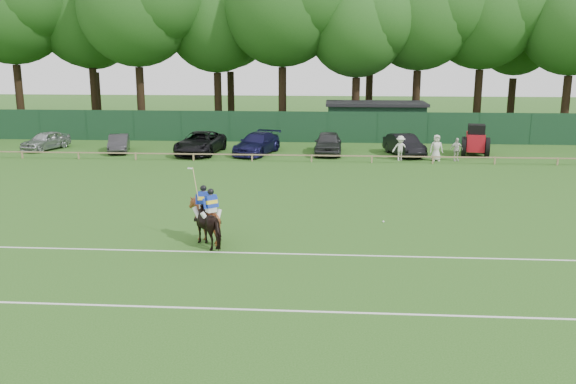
# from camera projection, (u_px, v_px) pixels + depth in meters

# --- Properties ---
(ground) EXTENTS (160.00, 160.00, 0.00)m
(ground) POSITION_uv_depth(u_px,v_px,m) (269.00, 245.00, 23.29)
(ground) COLOR #1E4C14
(ground) RESTS_ON ground
(horse_dark) EXTENTS (1.97, 2.09, 1.67)m
(horse_dark) POSITION_uv_depth(u_px,v_px,m) (212.00, 224.00, 23.06)
(horse_dark) COLOR black
(horse_dark) RESTS_ON ground
(horse_chestnut) EXTENTS (1.50, 1.65, 1.68)m
(horse_chestnut) POSITION_uv_depth(u_px,v_px,m) (204.00, 220.00, 23.61)
(horse_chestnut) COLOR brown
(horse_chestnut) RESTS_ON ground
(sedan_silver) EXTENTS (2.82, 4.37, 1.38)m
(sedan_silver) POSITION_uv_depth(u_px,v_px,m) (46.00, 141.00, 45.65)
(sedan_silver) COLOR #A5A8AB
(sedan_silver) RESTS_ON ground
(sedan_grey) EXTENTS (2.35, 4.12, 1.29)m
(sedan_grey) POSITION_uv_depth(u_px,v_px,m) (119.00, 143.00, 44.57)
(sedan_grey) COLOR #2D2D2F
(sedan_grey) RESTS_ON ground
(suv_black) EXTENTS (3.16, 5.89, 1.57)m
(suv_black) POSITION_uv_depth(u_px,v_px,m) (200.00, 143.00, 43.82)
(suv_black) COLOR black
(suv_black) RESTS_ON ground
(sedan_navy) EXTENTS (3.42, 5.58, 1.51)m
(sedan_navy) POSITION_uv_depth(u_px,v_px,m) (257.00, 144.00, 43.74)
(sedan_navy) COLOR #13133C
(sedan_navy) RESTS_ON ground
(hatch_grey) EXTENTS (1.99, 4.74, 1.60)m
(hatch_grey) POSITION_uv_depth(u_px,v_px,m) (328.00, 143.00, 43.70)
(hatch_grey) COLOR #2F2F31
(hatch_grey) RESTS_ON ground
(estate_black) EXTENTS (2.79, 4.79, 1.49)m
(estate_black) POSITION_uv_depth(u_px,v_px,m) (404.00, 145.00, 43.12)
(estate_black) COLOR black
(estate_black) RESTS_ON ground
(spectator_left) EXTENTS (1.09, 0.63, 1.68)m
(spectator_left) POSITION_uv_depth(u_px,v_px,m) (400.00, 148.00, 41.14)
(spectator_left) COLOR silver
(spectator_left) RESTS_ON ground
(spectator_mid) EXTENTS (0.97, 0.55, 1.56)m
(spectator_mid) POSITION_uv_depth(u_px,v_px,m) (456.00, 149.00, 40.96)
(spectator_mid) COLOR beige
(spectator_mid) RESTS_ON ground
(spectator_right) EXTENTS (0.90, 0.62, 1.77)m
(spectator_right) POSITION_uv_depth(u_px,v_px,m) (436.00, 148.00, 40.95)
(spectator_right) COLOR silver
(spectator_right) RESTS_ON ground
(rider_dark) EXTENTS (0.80, 0.72, 1.41)m
(rider_dark) POSITION_uv_depth(u_px,v_px,m) (211.00, 205.00, 22.88)
(rider_dark) COLOR silver
(rider_dark) RESTS_ON ground
(rider_chestnut) EXTENTS (0.94, 0.55, 2.05)m
(rider_chestnut) POSITION_uv_depth(u_px,v_px,m) (204.00, 201.00, 23.43)
(rider_chestnut) COLOR silver
(rider_chestnut) RESTS_ON ground
(polo_ball) EXTENTS (0.09, 0.09, 0.09)m
(polo_ball) POSITION_uv_depth(u_px,v_px,m) (383.00, 222.00, 26.32)
(polo_ball) COLOR silver
(polo_ball) RESTS_ON ground
(pitch_lines) EXTENTS (60.00, 5.10, 0.01)m
(pitch_lines) POSITION_uv_depth(u_px,v_px,m) (259.00, 278.00, 19.89)
(pitch_lines) COLOR silver
(pitch_lines) RESTS_ON ground
(pitch_rail) EXTENTS (62.10, 0.10, 0.50)m
(pitch_rail) POSITION_uv_depth(u_px,v_px,m) (297.00, 155.00, 40.68)
(pitch_rail) COLOR #997F5B
(pitch_rail) RESTS_ON ground
(perimeter_fence) EXTENTS (92.08, 0.08, 2.50)m
(perimeter_fence) POSITION_uv_depth(u_px,v_px,m) (303.00, 127.00, 49.25)
(perimeter_fence) COLOR #14351E
(perimeter_fence) RESTS_ON ground
(utility_shed) EXTENTS (8.40, 4.40, 3.04)m
(utility_shed) POSITION_uv_depth(u_px,v_px,m) (375.00, 120.00, 51.68)
(utility_shed) COLOR #14331E
(utility_shed) RESTS_ON ground
(tree_row) EXTENTS (96.00, 12.00, 21.00)m
(tree_row) POSITION_uv_depth(u_px,v_px,m) (328.00, 130.00, 57.16)
(tree_row) COLOR #26561C
(tree_row) RESTS_ON ground
(tractor) EXTENTS (2.21, 2.93, 2.24)m
(tractor) POSITION_uv_depth(u_px,v_px,m) (475.00, 141.00, 42.94)
(tractor) COLOR #AD101C
(tractor) RESTS_ON ground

